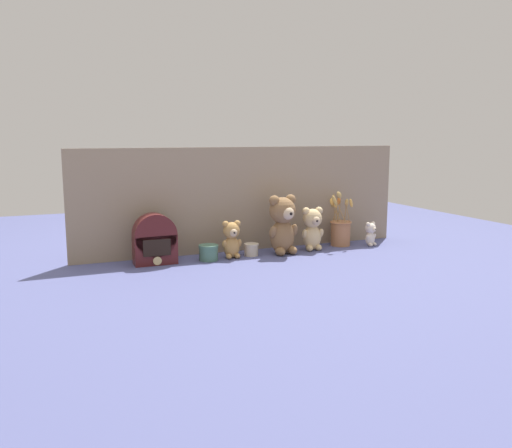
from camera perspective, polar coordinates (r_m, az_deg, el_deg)
ground_plane at (r=2.79m, az=0.16°, el=-3.40°), size 4.00×4.00×0.00m
backdrop_wall at (r=2.90m, az=-1.13°, el=2.63°), size 1.83×0.02×0.55m
teddy_bear_large at (r=2.82m, az=2.84°, el=0.07°), size 0.17×0.16×0.31m
teddy_bear_medium at (r=2.93m, az=5.97°, el=-0.40°), size 0.13×0.12×0.23m
teddy_bear_small at (r=2.74m, az=-2.58°, el=-1.54°), size 0.10×0.10×0.19m
teddy_bear_tiny at (r=3.11m, az=11.97°, el=-0.96°), size 0.08×0.07×0.14m
flower_vase at (r=3.08m, az=8.87°, el=-0.58°), size 0.15×0.16×0.32m
vintage_radio at (r=2.65m, az=-10.61°, el=-1.75°), size 0.21×0.10×0.25m
decorative_tin_tall at (r=2.80m, az=-0.51°, el=-2.70°), size 0.08×0.08×0.06m
decorative_tin_short at (r=2.70m, az=-5.02°, el=-3.01°), size 0.10×0.10×0.08m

